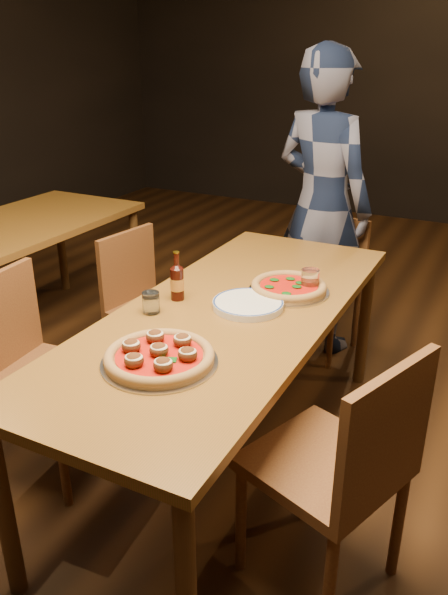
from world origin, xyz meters
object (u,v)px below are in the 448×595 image
at_px(chair_main_e, 324,462).
at_px(plate_stack, 248,304).
at_px(water_glass, 151,302).
at_px(beer_bottle, 177,283).
at_px(chair_main_sw, 156,309).
at_px(chair_end, 321,285).
at_px(pizza_meatball, 159,356).
at_px(chair_main_nw, 47,375).
at_px(table_main, 230,325).
at_px(pizza_margherita, 289,287).
at_px(diner, 322,205).
at_px(amber_glass, 310,281).

relative_size(chair_main_e, plate_stack, 3.31).
bearing_deg(water_glass, beer_bottle, 81.58).
height_order(chair_main_sw, chair_end, chair_main_sw).
xyz_separation_m(pizza_meatball, plate_stack, (0.07, 0.54, -0.01)).
height_order(chair_main_nw, beer_bottle, beer_bottle).
xyz_separation_m(chair_main_e, plate_stack, (-0.49, 0.44, 0.29)).
height_order(table_main, chair_end, chair_end).
bearing_deg(pizza_meatball, chair_main_e, 10.23).
xyz_separation_m(pizza_margherita, beer_bottle, (-0.39, -0.28, 0.05)).
bearing_deg(chair_end, beer_bottle, -91.88).
bearing_deg(diner, pizza_meatball, 110.38).
bearing_deg(chair_main_sw, beer_bottle, -128.81).
relative_size(table_main, chair_end, 2.38).
distance_m(pizza_margherita, amber_glass, 0.10).
bearing_deg(plate_stack, amber_glass, 59.66).
xyz_separation_m(chair_main_nw, chair_main_sw, (-0.00, 0.82, -0.03)).
bearing_deg(chair_main_e, pizza_margherita, -129.24).
xyz_separation_m(pizza_meatball, water_glass, (-0.25, 0.33, 0.02)).
bearing_deg(chair_main_nw, plate_stack, -64.49).
bearing_deg(chair_main_e, amber_glass, -135.88).
height_order(chair_main_nw, amber_glass, chair_main_nw).
xyz_separation_m(chair_main_sw, diner, (0.61, 0.86, 0.44)).
relative_size(table_main, chair_main_nw, 2.16).
relative_size(chair_main_nw, chair_main_sw, 1.07).
height_order(table_main, chair_main_sw, chair_main_sw).
relative_size(water_glass, amber_glass, 0.88).
bearing_deg(amber_glass, pizza_margherita, -146.40).
bearing_deg(table_main, pizza_margherita, 62.05).
xyz_separation_m(pizza_margherita, plate_stack, (-0.09, -0.23, -0.01)).
bearing_deg(pizza_margherita, pizza_meatball, -101.61).
bearing_deg(chair_end, diner, 128.77).
xyz_separation_m(water_glass, diner, (0.21, 1.47, 0.08)).
xyz_separation_m(table_main, beer_bottle, (-0.24, -0.01, 0.15)).
height_order(chair_main_sw, plate_stack, chair_main_sw).
bearing_deg(pizza_meatball, pizza_margherita, 78.39).
xyz_separation_m(chair_main_e, pizza_margherita, (-0.40, 0.67, 0.30)).
distance_m(chair_end, pizza_meatball, 1.73).
xyz_separation_m(pizza_meatball, pizza_margherita, (0.16, 0.77, -0.00)).
relative_size(chair_main_e, water_glass, 11.10).
bearing_deg(beer_bottle, amber_glass, 36.00).
bearing_deg(table_main, amber_glass, 55.71).
relative_size(plate_stack, water_glass, 3.36).
bearing_deg(chair_main_e, beer_bottle, -96.22).
distance_m(plate_stack, beer_bottle, 0.31).
xyz_separation_m(chair_main_sw, plate_stack, (0.72, -0.39, 0.33)).
bearing_deg(pizza_meatball, beer_bottle, 114.91).
bearing_deg(chair_main_e, chair_main_sw, -104.66).
bearing_deg(plate_stack, beer_bottle, -169.24).
bearing_deg(diner, water_glass, 100.97).
xyz_separation_m(chair_main_e, amber_glass, (-0.32, 0.72, 0.32)).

